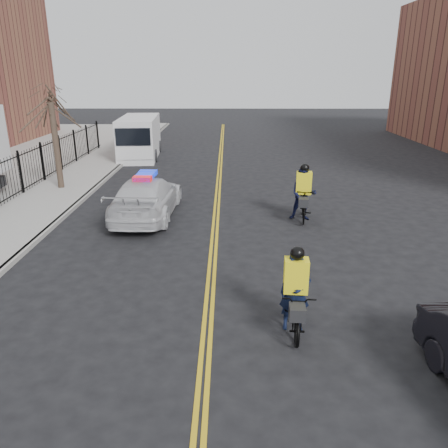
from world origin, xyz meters
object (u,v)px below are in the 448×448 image
cyclist_far (303,198)px  cyclist_near (295,301)px  cargo_van (139,138)px  police_cruiser (147,197)px

cyclist_far → cyclist_near: bearing=-92.6°
cyclist_far → cargo_van: bearing=131.9°
police_cruiser → cargo_van: size_ratio=0.85×
police_cruiser → cargo_van: cargo_van is taller
police_cruiser → cyclist_far: bearing=178.7°
cyclist_far → police_cruiser: bearing=-175.2°
cyclist_near → cyclist_far: cyclist_far is taller
cyclist_near → cyclist_far: bearing=83.8°
cargo_van → cyclist_near: size_ratio=3.13×
police_cruiser → cargo_van: (-2.67, 12.65, 0.49)m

